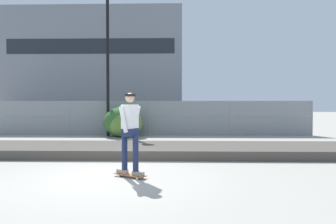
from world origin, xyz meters
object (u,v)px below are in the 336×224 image
Objects in this scene: skateboard at (130,175)px; shrub_center at (125,123)px; street_lamp at (108,45)px; shrub_left at (123,122)px; parked_car_near at (93,117)px; skater at (130,128)px.

skateboard is 8.60m from shrub_center.
skateboard is 10.39m from street_lamp.
shrub_left is at bearing 100.98° from skateboard.
skateboard is at bearing -71.21° from parked_car_near.
street_lamp is at bearing 158.44° from shrub_left.
skater is at bearing -79.02° from shrub_left.
shrub_center is (-1.54, 8.44, -0.43)m from skater.
parked_car_near is at bearing 121.59° from shrub_left.
skater is 0.94× the size of shrub_left.
shrub_left is (0.83, -0.33, -4.00)m from street_lamp.
skateboard is 1.08m from skater.
shrub_center reaches higher than skateboard.
street_lamp is 3.95× the size of shrub_left.
skater is at bearing -79.64° from shrub_center.
skateboard is at bearing -79.64° from shrub_center.
shrub_left is 0.20m from shrub_center.
street_lamp is (-2.50, 8.92, 3.63)m from skater.
shrub_center is at bearing -26.59° from street_lamp.
skater is at bearing -74.34° from street_lamp.
parked_car_near reaches higher than skateboard.
skateboard is 0.43× the size of skater.
parked_car_near reaches higher than shrub_center.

